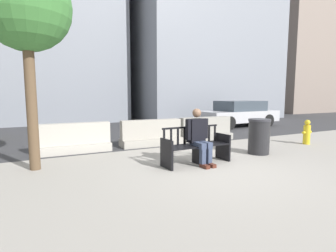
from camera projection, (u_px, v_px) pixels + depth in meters
name	position (u px, v px, depth m)	size (l,w,h in m)	color
ground_plane	(216.00, 168.00, 5.87)	(200.00, 200.00, 0.00)	gray
street_asphalt	(113.00, 127.00, 13.57)	(120.00, 12.00, 0.01)	#333335
street_bench	(196.00, 147.00, 6.23)	(1.71, 0.61, 0.88)	black
seated_person	(199.00, 135.00, 6.16)	(0.59, 0.74, 1.31)	black
jersey_barrier_centre	(151.00, 135.00, 8.52)	(2.02, 0.74, 0.84)	#9E998E
jersey_barrier_left	(74.00, 140.00, 7.48)	(2.01, 0.71, 0.84)	#ADA89E
jersey_barrier_right	(205.00, 131.00, 9.55)	(2.02, 0.73, 0.84)	gray
street_tree	(26.00, 8.00, 5.38)	(1.84, 1.84, 4.37)	brown
car_sedan_mid	(238.00, 113.00, 13.82)	(4.30, 2.04, 1.34)	#B7B7BC
trash_bin	(259.00, 136.00, 7.28)	(0.60, 0.60, 0.98)	#232326
fire_hydrant	(307.00, 133.00, 8.73)	(0.40, 0.22, 0.82)	gold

